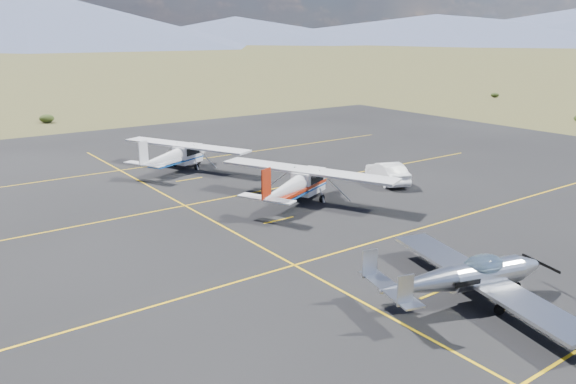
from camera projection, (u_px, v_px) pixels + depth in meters
name	position (u px, v px, depth m)	size (l,w,h in m)	color
ground	(420.00, 249.00, 26.75)	(1600.00, 1600.00, 0.00)	#383D1C
apron	(326.00, 213.00, 32.20)	(72.00, 72.00, 0.02)	black
aircraft_low_wing	(466.00, 277.00, 21.29)	(7.35, 10.04, 2.18)	#B7BABE
aircraft_cessna	(298.00, 183.00, 33.48)	(8.43, 11.16, 2.93)	silver
aircraft_plain	(176.00, 155.00, 41.60)	(8.05, 10.61, 2.79)	white
sedan	(387.00, 172.00, 38.42)	(1.54, 4.41, 1.45)	white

